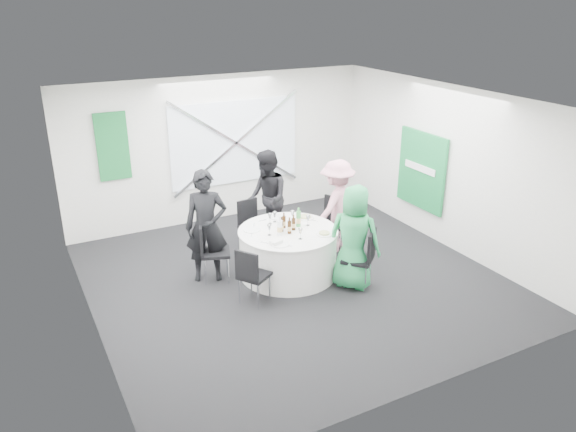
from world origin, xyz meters
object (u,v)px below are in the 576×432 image
chair_back_right (330,221)px  person_woman_green (354,238)px  chair_back_left (210,247)px  green_water_bottle (298,219)px  chair_front_right (363,254)px  banquet_table (288,252)px  person_man_back_left (206,226)px  person_woman_pink (337,206)px  clear_water_bottle (280,228)px  chair_front_left (251,273)px  chair_back (251,221)px  person_man_back (267,199)px

chair_back_right → person_woman_green: (-0.35, -1.22, 0.24)m
chair_back_left → person_woman_green: 2.21m
person_woman_green → green_water_bottle: bearing=-12.2°
green_water_bottle → chair_front_right: bearing=-58.9°
banquet_table → person_man_back_left: (-1.16, 0.46, 0.50)m
person_woman_pink → banquet_table: bearing=0.0°
chair_back_left → green_water_bottle: bearing=-84.6°
person_woman_pink → clear_water_bottle: (-1.38, -0.55, 0.07)m
person_woman_pink → green_water_bottle: 1.05m
chair_front_right → chair_front_left: chair_front_right is taller
person_man_back_left → chair_back_left: bearing=-56.2°
chair_front_left → person_man_back_left: person_man_back_left is taller
chair_front_left → person_woman_green: (1.58, -0.22, 0.30)m
chair_front_left → chair_back_right: bearing=-95.4°
chair_back_right → chair_front_left: chair_back_right is taller
chair_back → chair_back_right: chair_back_right is taller
person_man_back → clear_water_bottle: person_man_back is taller
chair_back_right → person_man_back: bearing=-156.9°
person_man_back → green_water_bottle: person_man_back is taller
chair_back_left → clear_water_bottle: (0.96, -0.49, 0.32)m
banquet_table → chair_back: chair_back is taller
person_woman_pink → chair_back_left: bearing=-19.7°
person_woman_green → green_water_bottle: size_ratio=5.15×
chair_back_left → clear_water_bottle: 1.13m
chair_front_right → person_man_back_left: (-1.97, 1.36, 0.33)m
person_man_back_left → person_woman_pink: size_ratio=1.10×
person_woman_green → clear_water_bottle: 1.13m
chair_front_left → person_woman_pink: 2.34m
chair_front_left → green_water_bottle: 1.33m
chair_front_right → banquet_table: bearing=-90.0°
banquet_table → chair_back_right: (1.04, 0.42, 0.19)m
chair_back_right → person_man_back_left: size_ratio=0.55×
chair_back_right → person_woman_pink: size_ratio=0.60×
chair_back_left → clear_water_bottle: clear_water_bottle is taller
person_man_back → person_woman_pink: person_man_back is taller
banquet_table → clear_water_bottle: 0.54m
green_water_bottle → clear_water_bottle: green_water_bottle is taller
chair_back → chair_back_right: size_ratio=0.92×
chair_front_right → chair_back: bearing=-107.0°
chair_front_right → clear_water_bottle: 1.32m
person_man_back_left → person_woman_green: person_man_back_left is taller
chair_back_right → green_water_bottle: size_ratio=3.08×
green_water_bottle → clear_water_bottle: 0.44m
banquet_table → chair_front_left: chair_front_left is taller
chair_back → chair_back_left: chair_back_left is taller
chair_back_right → green_water_bottle: green_water_bottle is taller
clear_water_bottle → chair_back_left: bearing=152.7°
banquet_table → chair_back: size_ratio=1.75×
chair_front_left → green_water_bottle: bearing=-92.9°
chair_back_right → clear_water_bottle: (-1.23, -0.52, 0.31)m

